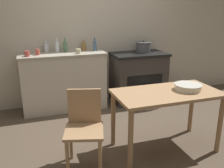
# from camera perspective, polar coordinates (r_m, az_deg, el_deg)

# --- Properties ---
(ground_plane) EXTENTS (14.00, 14.00, 0.00)m
(ground_plane) POSITION_cam_1_polar(r_m,az_deg,el_deg) (3.39, 2.59, -12.37)
(ground_plane) COLOR brown
(wall_back) EXTENTS (8.00, 0.07, 2.55)m
(wall_back) POSITION_cam_1_polar(r_m,az_deg,el_deg) (4.48, -4.69, 12.08)
(wall_back) COLOR beige
(wall_back) RESTS_ON ground_plane
(counter_cabinet) EXTENTS (1.39, 0.53, 0.96)m
(counter_cabinet) POSITION_cam_1_polar(r_m,az_deg,el_deg) (4.25, -10.91, 0.60)
(counter_cabinet) COLOR beige
(counter_cabinet) RESTS_ON ground_plane
(stove) EXTENTS (0.98, 0.61, 0.89)m
(stove) POSITION_cam_1_polar(r_m,az_deg,el_deg) (4.58, 6.01, 1.62)
(stove) COLOR #38332D
(stove) RESTS_ON ground_plane
(work_table) EXTENTS (1.23, 0.65, 0.74)m
(work_table) POSITION_cam_1_polar(r_m,az_deg,el_deg) (2.99, 12.40, -3.66)
(work_table) COLOR #A87F56
(work_table) RESTS_ON ground_plane
(chair) EXTENTS (0.49, 0.49, 0.84)m
(chair) POSITION_cam_1_polar(r_m,az_deg,el_deg) (2.71, -6.33, -9.54)
(chair) COLOR #A87F56
(chair) RESTS_ON ground_plane
(flour_sack) EXTENTS (0.26, 0.18, 0.39)m
(flour_sack) POSITION_cam_1_polar(r_m,az_deg,el_deg) (4.33, 8.86, -2.96)
(flour_sack) COLOR beige
(flour_sack) RESTS_ON ground_plane
(stock_pot) EXTENTS (0.28, 0.28, 0.21)m
(stock_pot) POSITION_cam_1_polar(r_m,az_deg,el_deg) (4.57, 7.16, 8.38)
(stock_pot) COLOR #4C4C51
(stock_pot) RESTS_ON stove
(mixing_bowl_large) EXTENTS (0.32, 0.32, 0.07)m
(mixing_bowl_large) POSITION_cam_1_polar(r_m,az_deg,el_deg) (3.06, 16.99, -0.60)
(mixing_bowl_large) COLOR silver
(mixing_bowl_large) RESTS_ON work_table
(bottle_far_left) EXTENTS (0.08, 0.08, 0.19)m
(bottle_far_left) POSITION_cam_1_polar(r_m,az_deg,el_deg) (4.28, -14.78, 8.04)
(bottle_far_left) COLOR silver
(bottle_far_left) RESTS_ON counter_cabinet
(bottle_left) EXTENTS (0.06, 0.06, 0.24)m
(bottle_left) POSITION_cam_1_polar(r_m,az_deg,el_deg) (4.21, -12.46, 8.35)
(bottle_left) COLOR silver
(bottle_left) RESTS_ON counter_cabinet
(bottle_mid_left) EXTENTS (0.08, 0.08, 0.17)m
(bottle_mid_left) POSITION_cam_1_polar(r_m,az_deg,el_deg) (4.34, -6.49, 8.52)
(bottle_mid_left) COLOR olive
(bottle_mid_left) RESTS_ON counter_cabinet
(bottle_center_left) EXTENTS (0.06, 0.06, 0.22)m
(bottle_center_left) POSITION_cam_1_polar(r_m,az_deg,el_deg) (4.26, -3.97, 8.70)
(bottle_center_left) COLOR #3D5675
(bottle_center_left) RESTS_ON counter_cabinet
(bottle_center) EXTENTS (0.06, 0.06, 0.23)m
(bottle_center) POSITION_cam_1_polar(r_m,az_deg,el_deg) (4.25, -10.65, 8.44)
(bottle_center) COLOR #517F5B
(bottle_center) RESTS_ON counter_cabinet
(cup_center_right) EXTENTS (0.08, 0.08, 0.08)m
(cup_center_right) POSITION_cam_1_polar(r_m,az_deg,el_deg) (3.98, -18.85, 6.59)
(cup_center_right) COLOR #B74C42
(cup_center_right) RESTS_ON counter_cabinet
(cup_mid_right) EXTENTS (0.08, 0.08, 0.08)m
(cup_mid_right) POSITION_cam_1_polar(r_m,az_deg,el_deg) (4.04, -7.67, 7.43)
(cup_mid_right) COLOR beige
(cup_mid_right) RESTS_ON counter_cabinet
(cup_right) EXTENTS (0.07, 0.07, 0.09)m
(cup_right) POSITION_cam_1_polar(r_m,az_deg,el_deg) (4.06, -16.66, 7.02)
(cup_right) COLOR #B74C42
(cup_right) RESTS_ON counter_cabinet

